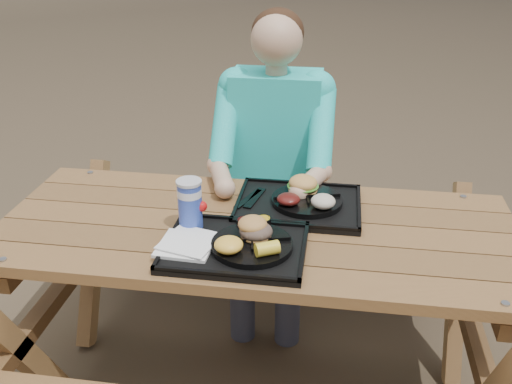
# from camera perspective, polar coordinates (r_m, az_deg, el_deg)

# --- Properties ---
(picnic_table) EXTENTS (1.80, 1.49, 0.75)m
(picnic_table) POSITION_cam_1_polar(r_m,az_deg,el_deg) (2.19, 0.00, -11.95)
(picnic_table) COLOR #999999
(picnic_table) RESTS_ON ground
(tray_near) EXTENTS (0.45, 0.35, 0.02)m
(tray_near) POSITION_cam_1_polar(r_m,az_deg,el_deg) (1.84, -2.08, -5.62)
(tray_near) COLOR black
(tray_near) RESTS_ON picnic_table
(tray_far) EXTENTS (0.45, 0.35, 0.02)m
(tray_far) POSITION_cam_1_polar(r_m,az_deg,el_deg) (2.09, 4.26, -1.39)
(tray_far) COLOR black
(tray_far) RESTS_ON picnic_table
(plate_near) EXTENTS (0.26, 0.26, 0.02)m
(plate_near) POSITION_cam_1_polar(r_m,az_deg,el_deg) (1.81, -0.40, -5.30)
(plate_near) COLOR black
(plate_near) RESTS_ON tray_near
(plate_far) EXTENTS (0.26, 0.26, 0.02)m
(plate_far) POSITION_cam_1_polar(r_m,az_deg,el_deg) (2.09, 5.12, -0.83)
(plate_far) COLOR black
(plate_far) RESTS_ON tray_far
(napkin_stack) EXTENTS (0.18, 0.18, 0.02)m
(napkin_stack) POSITION_cam_1_polar(r_m,az_deg,el_deg) (1.83, -7.00, -5.18)
(napkin_stack) COLOR white
(napkin_stack) RESTS_ON tray_near
(soda_cup) EXTENTS (0.08, 0.08, 0.16)m
(soda_cup) POSITION_cam_1_polar(r_m,az_deg,el_deg) (1.91, -6.61, -1.34)
(soda_cup) COLOR #1632A5
(soda_cup) RESTS_ON tray_near
(condiment_bbq) EXTENTS (0.05, 0.05, 0.03)m
(condiment_bbq) POSITION_cam_1_polar(r_m,az_deg,el_deg) (1.92, -1.18, -3.16)
(condiment_bbq) COLOR black
(condiment_bbq) RESTS_ON tray_near
(condiment_mustard) EXTENTS (0.05, 0.05, 0.03)m
(condiment_mustard) POSITION_cam_1_polar(r_m,az_deg,el_deg) (1.93, 0.74, -3.02)
(condiment_mustard) COLOR gold
(condiment_mustard) RESTS_ON tray_near
(sandwich) EXTENTS (0.10, 0.10, 0.10)m
(sandwich) POSITION_cam_1_polar(r_m,az_deg,el_deg) (1.81, -0.01, -3.09)
(sandwich) COLOR #C08544
(sandwich) RESTS_ON plate_near
(mac_cheese) EXTENTS (0.09, 0.09, 0.05)m
(mac_cheese) POSITION_cam_1_polar(r_m,az_deg,el_deg) (1.75, -2.76, -5.30)
(mac_cheese) COLOR yellow
(mac_cheese) RESTS_ON plate_near
(corn_cob) EXTENTS (0.10, 0.10, 0.04)m
(corn_cob) POSITION_cam_1_polar(r_m,az_deg,el_deg) (1.73, 1.13, -5.67)
(corn_cob) COLOR yellow
(corn_cob) RESTS_ON plate_near
(cutlery_far) EXTENTS (0.06, 0.17, 0.01)m
(cutlery_far) POSITION_cam_1_polar(r_m,az_deg,el_deg) (2.12, -0.12, -0.61)
(cutlery_far) COLOR black
(cutlery_far) RESTS_ON tray_far
(burger) EXTENTS (0.11, 0.11, 0.10)m
(burger) POSITION_cam_1_polar(r_m,az_deg,el_deg) (2.11, 4.75, 1.24)
(burger) COLOR #D7994B
(burger) RESTS_ON plate_far
(baked_beans) EXTENTS (0.08, 0.08, 0.04)m
(baked_beans) POSITION_cam_1_polar(r_m,az_deg,el_deg) (2.03, 3.27, -0.72)
(baked_beans) COLOR #521310
(baked_beans) RESTS_ON plate_far
(potato_salad) EXTENTS (0.09, 0.09, 0.05)m
(potato_salad) POSITION_cam_1_polar(r_m,az_deg,el_deg) (2.02, 6.73, -0.93)
(potato_salad) COLOR beige
(potato_salad) RESTS_ON plate_far
(diner) EXTENTS (0.48, 0.84, 1.28)m
(diner) POSITION_cam_1_polar(r_m,az_deg,el_deg) (2.57, 1.88, 1.09)
(diner) COLOR teal
(diner) RESTS_ON ground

